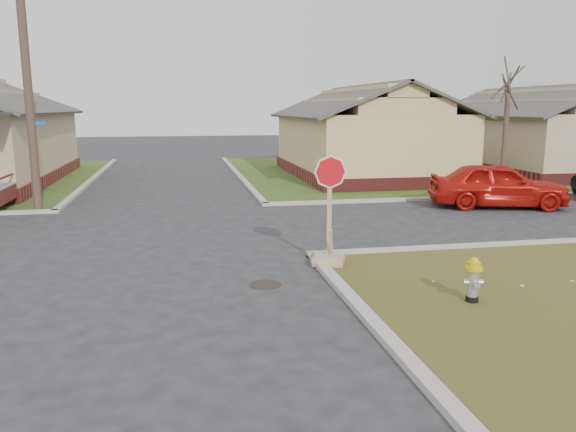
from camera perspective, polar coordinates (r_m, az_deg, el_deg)
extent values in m
plane|color=#242527|center=(11.79, -13.38, -6.70)|extent=(120.00, 120.00, 0.00)
cube|color=#314719|center=(36.42, 25.15, 4.46)|extent=(37.00, 19.00, 0.05)
cylinder|color=black|center=(11.42, -2.30, -6.96)|extent=(0.64, 0.64, 0.01)
cube|color=maroon|center=(29.47, 7.71, 4.63)|extent=(7.20, 11.20, 0.60)
cube|color=#DABF80|center=(29.34, 7.79, 7.74)|extent=(7.00, 11.00, 2.60)
cube|color=maroon|center=(34.02, 23.93, 4.63)|extent=(7.20, 11.20, 0.60)
cube|color=#C9B391|center=(33.91, 24.14, 7.31)|extent=(7.00, 11.00, 2.60)
cylinder|color=#3F2E24|center=(20.72, -24.99, 12.71)|extent=(0.28, 0.28, 9.00)
cylinder|color=#3F2E24|center=(25.34, 21.16, 7.17)|extent=(0.22, 0.22, 4.20)
cylinder|color=black|center=(10.84, 18.18, -7.98)|extent=(0.23, 0.23, 0.10)
cylinder|color=#B0B0B5|center=(10.75, 18.27, -6.52)|extent=(0.20, 0.20, 0.48)
sphere|color=#B0B0B5|center=(10.68, 18.35, -5.29)|extent=(0.20, 0.20, 0.20)
cylinder|color=#D5B70B|center=(10.67, 18.36, -5.08)|extent=(0.31, 0.31, 0.06)
cylinder|color=#D5B70B|center=(10.65, 18.38, -4.70)|extent=(0.23, 0.23, 0.10)
sphere|color=#D5B70B|center=(10.63, 18.41, -4.38)|extent=(0.16, 0.16, 0.16)
cube|color=tan|center=(12.76, 4.16, -4.44)|extent=(0.68, 0.68, 0.16)
cube|color=gray|center=(12.73, 4.17, -3.99)|extent=(0.55, 0.55, 0.04)
cube|color=tan|center=(12.50, 4.24, 0.77)|extent=(0.10, 0.05, 2.30)
cylinder|color=red|center=(12.33, 4.35, 4.48)|extent=(0.61, 0.27, 0.66)
cylinder|color=silver|center=(12.35, 4.33, 4.49)|extent=(0.70, 0.30, 0.74)
imported|color=#B6130D|center=(21.33, 20.54, 2.98)|extent=(5.06, 3.11, 1.61)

